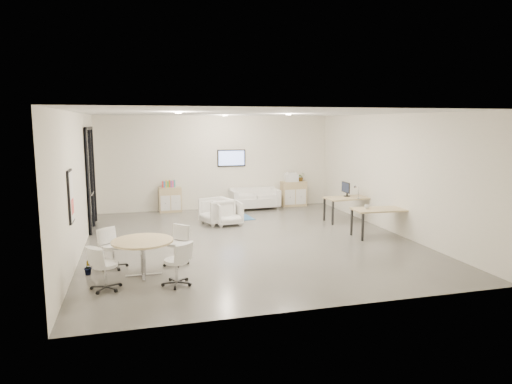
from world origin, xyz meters
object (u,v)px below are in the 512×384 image
object	(u,v)px
round_table	(143,244)
armchair_left	(217,210)
desk_front	(380,212)
sideboard_right	(294,194)
desk_rear	(349,200)
sideboard_left	(170,200)
loveseat	(254,199)
armchair_right	(228,212)

from	to	relation	value
round_table	armchair_left	bearing A→B (deg)	62.46
armchair_left	desk_front	size ratio (longest dim) A/B	0.57
sideboard_right	desk_rear	distance (m)	3.00
sideboard_left	desk_rear	size ratio (longest dim) A/B	0.56
sideboard_left	sideboard_right	distance (m)	4.36
loveseat	desk_front	bearing A→B (deg)	-67.06
loveseat	desk_rear	distance (m)	3.55
armchair_left	armchair_right	bearing A→B (deg)	31.19
loveseat	round_table	xyz separation A→B (m)	(-3.87, -6.21, 0.30)
armchair_left	round_table	distance (m)	4.76
loveseat	armchair_left	distance (m)	2.61
sideboard_right	armchair_left	size ratio (longest dim) A/B	1.06
sideboard_left	round_table	bearing A→B (deg)	-99.02
loveseat	armchair_right	size ratio (longest dim) A/B	2.21
desk_front	round_table	xyz separation A→B (m)	(-6.07, -1.60, -0.03)
loveseat	sideboard_left	bearing A→B (deg)	173.38
armchair_right	desk_rear	distance (m)	3.66
armchair_right	round_table	bearing A→B (deg)	-127.09
sideboard_right	armchair_right	xyz separation A→B (m)	(-2.89, -2.42, -0.06)
loveseat	desk_rear	size ratio (longest dim) A/B	1.13
sideboard_right	armchair_left	world-z (taller)	sideboard_right
armchair_left	round_table	xyz separation A→B (m)	(-2.20, -4.21, 0.22)
desk_front	armchair_left	bearing A→B (deg)	150.25
loveseat	desk_front	size ratio (longest dim) A/B	1.15
desk_front	loveseat	bearing A→B (deg)	119.77
armchair_left	armchair_right	size ratio (longest dim) A/B	1.10
armchair_right	desk_front	size ratio (longest dim) A/B	0.52
armchair_left	sideboard_left	bearing A→B (deg)	-170.43
desk_front	armchair_right	bearing A→B (deg)	150.81
armchair_right	sideboard_right	bearing A→B (deg)	35.11
desk_rear	loveseat	bearing A→B (deg)	123.72
armchair_left	desk_rear	bearing A→B (deg)	60.77
armchair_right	sideboard_left	bearing A→B (deg)	116.23
sideboard_left	desk_front	world-z (taller)	sideboard_left
sideboard_right	loveseat	world-z (taller)	sideboard_right
loveseat	round_table	distance (m)	7.32
armchair_right	desk_front	world-z (taller)	armchair_right
armchair_right	desk_rear	size ratio (longest dim) A/B	0.51
loveseat	round_table	bearing A→B (deg)	-124.57
loveseat	desk_rear	world-z (taller)	desk_rear
sideboard_left	armchair_left	world-z (taller)	armchair_left
loveseat	round_table	size ratio (longest dim) A/B	1.42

